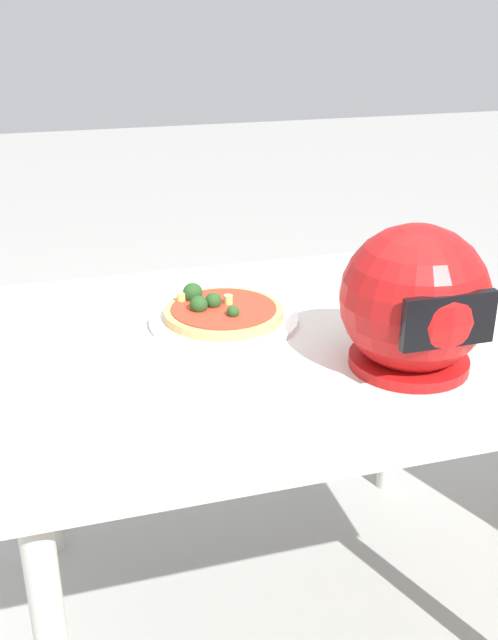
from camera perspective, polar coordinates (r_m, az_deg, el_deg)
ground_plane at (r=1.88m, az=1.69°, el=-21.48°), size 14.00×14.00×0.00m
dining_table at (r=1.50m, az=1.98°, el=-4.24°), size 1.07×0.87×0.72m
pizza_plate at (r=1.52m, az=-1.94°, el=0.04°), size 0.31×0.31×0.01m
pizza at (r=1.51m, az=-2.18°, el=0.74°), size 0.24×0.24×0.05m
motorcycle_helmet at (r=1.32m, az=12.58°, el=1.38°), size 0.26×0.26×0.26m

